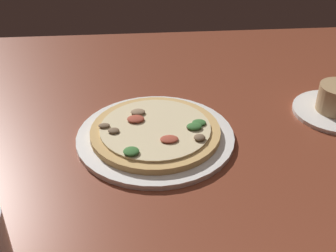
{
  "coord_description": "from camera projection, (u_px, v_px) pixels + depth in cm",
  "views": [
    {
      "loc": [
        -7.75,
        -63.98,
        48.9
      ],
      "look_at": [
        -2.27,
        0.48,
        7.0
      ],
      "focal_mm": 45.89,
      "sensor_mm": 36.0,
      "label": 1
    }
  ],
  "objects": [
    {
      "name": "dining_table",
      "position": [
        180.0,
        149.0,
        0.8
      ],
      "size": [
        150.0,
        110.0,
        4.0
      ],
      "primitive_type": "cube",
      "color": "brown",
      "rests_on": "ground"
    },
    {
      "name": "pizza_main",
      "position": [
        155.0,
        134.0,
        0.78
      ],
      "size": [
        28.82,
        28.82,
        3.36
      ],
      "color": "white",
      "rests_on": "dining_table"
    }
  ]
}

